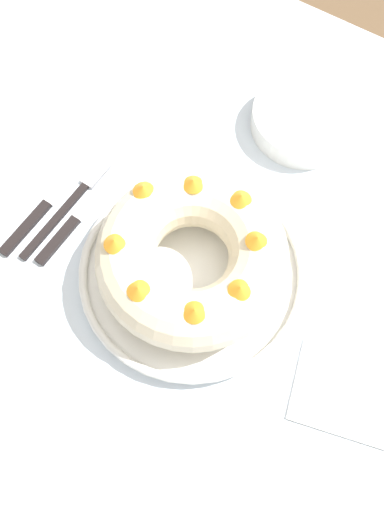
{
  "coord_description": "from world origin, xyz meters",
  "views": [
    {
      "loc": [
        0.12,
        -0.24,
        1.42
      ],
      "look_at": [
        -0.03,
        -0.02,
        0.8
      ],
      "focal_mm": 35.0,
      "sensor_mm": 36.0,
      "label": 1
    }
  ],
  "objects_px": {
    "side_bowl": "(304,119)",
    "fork": "(74,199)",
    "serving_knife": "(46,205)",
    "cake_knife": "(75,220)",
    "bundt_cake": "(192,256)",
    "serving_dish": "(192,271)",
    "napkin": "(354,395)"
  },
  "relations": [
    {
      "from": "side_bowl",
      "to": "napkin",
      "type": "xyz_separation_m",
      "value": [
        0.27,
        -0.36,
        -0.02
      ]
    },
    {
      "from": "side_bowl",
      "to": "serving_knife",
      "type": "bearing_deg",
      "value": -126.23
    },
    {
      "from": "serving_knife",
      "to": "fork",
      "type": "bearing_deg",
      "value": 42.84
    },
    {
      "from": "serving_dish",
      "to": "cake_knife",
      "type": "bearing_deg",
      "value": -172.41
    },
    {
      "from": "serving_dish",
      "to": "serving_knife",
      "type": "distance_m",
      "value": 0.26
    },
    {
      "from": "bundt_cake",
      "to": "serving_knife",
      "type": "bearing_deg",
      "value": -173.25
    },
    {
      "from": "cake_knife",
      "to": "serving_dish",
      "type": "bearing_deg",
      "value": 10.42
    },
    {
      "from": "serving_knife",
      "to": "cake_knife",
      "type": "xyz_separation_m",
      "value": [
        0.05,
        0.0,
        0.0
      ]
    },
    {
      "from": "cake_knife",
      "to": "bundt_cake",
      "type": "bearing_deg",
      "value": 10.43
    },
    {
      "from": "bundt_cake",
      "to": "side_bowl",
      "type": "height_order",
      "value": "bundt_cake"
    },
    {
      "from": "fork",
      "to": "cake_knife",
      "type": "relative_size",
      "value": 1.07
    },
    {
      "from": "serving_knife",
      "to": "cake_knife",
      "type": "height_order",
      "value": "same"
    },
    {
      "from": "serving_knife",
      "to": "napkin",
      "type": "xyz_separation_m",
      "value": [
        0.53,
        0.0,
        -0.0
      ]
    },
    {
      "from": "serving_knife",
      "to": "side_bowl",
      "type": "height_order",
      "value": "side_bowl"
    },
    {
      "from": "serving_dish",
      "to": "fork",
      "type": "xyz_separation_m",
      "value": [
        -0.23,
        0.0,
        -0.01
      ]
    },
    {
      "from": "napkin",
      "to": "fork",
      "type": "bearing_deg",
      "value": 176.65
    },
    {
      "from": "bundt_cake",
      "to": "cake_knife",
      "type": "distance_m",
      "value": 0.21
    },
    {
      "from": "serving_dish",
      "to": "napkin",
      "type": "height_order",
      "value": "serving_dish"
    },
    {
      "from": "fork",
      "to": "side_bowl",
      "type": "height_order",
      "value": "side_bowl"
    },
    {
      "from": "serving_dish",
      "to": "bundt_cake",
      "type": "xyz_separation_m",
      "value": [
        -0.0,
        0.0,
        0.05
      ]
    },
    {
      "from": "side_bowl",
      "to": "serving_dish",
      "type": "bearing_deg",
      "value": -91.36
    },
    {
      "from": "side_bowl",
      "to": "bundt_cake",
      "type": "bearing_deg",
      "value": -91.36
    },
    {
      "from": "serving_dish",
      "to": "cake_knife",
      "type": "distance_m",
      "value": 0.2
    },
    {
      "from": "fork",
      "to": "napkin",
      "type": "height_order",
      "value": "fork"
    },
    {
      "from": "side_bowl",
      "to": "fork",
      "type": "bearing_deg",
      "value": -125.6
    },
    {
      "from": "bundt_cake",
      "to": "fork",
      "type": "xyz_separation_m",
      "value": [
        -0.23,
        0.0,
        -0.06
      ]
    },
    {
      "from": "serving_dish",
      "to": "napkin",
      "type": "xyz_separation_m",
      "value": [
        0.28,
        -0.03,
        -0.01
      ]
    },
    {
      "from": "bundt_cake",
      "to": "serving_dish",
      "type": "bearing_deg",
      "value": -6.52
    },
    {
      "from": "napkin",
      "to": "cake_knife",
      "type": "bearing_deg",
      "value": 179.98
    },
    {
      "from": "bundt_cake",
      "to": "side_bowl",
      "type": "distance_m",
      "value": 0.33
    },
    {
      "from": "serving_dish",
      "to": "serving_knife",
      "type": "relative_size",
      "value": 1.4
    },
    {
      "from": "serving_dish",
      "to": "side_bowl",
      "type": "height_order",
      "value": "side_bowl"
    }
  ]
}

